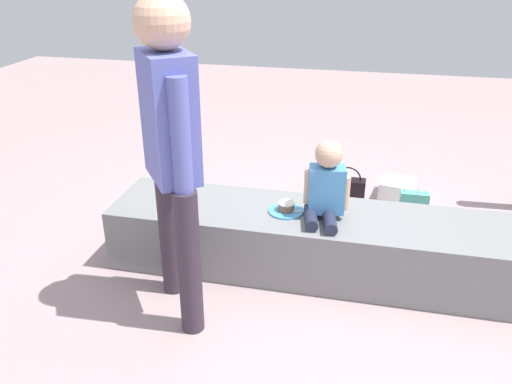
# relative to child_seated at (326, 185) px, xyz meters

# --- Properties ---
(ground_plane) EXTENTS (12.00, 12.00, 0.00)m
(ground_plane) POSITION_rel_child_seated_xyz_m (-0.06, 0.03, -0.61)
(ground_plane) COLOR #A88F91
(concrete_ledge) EXTENTS (2.55, 0.58, 0.40)m
(concrete_ledge) POSITION_rel_child_seated_xyz_m (-0.06, 0.03, -0.41)
(concrete_ledge) COLOR gray
(concrete_ledge) RESTS_ON ground_plane
(child_seated) EXTENTS (0.28, 0.33, 0.48)m
(child_seated) POSITION_rel_child_seated_xyz_m (0.00, 0.00, 0.00)
(child_seated) COLOR #242940
(child_seated) RESTS_ON concrete_ledge
(adult_standing) EXTENTS (0.38, 0.43, 1.71)m
(adult_standing) POSITION_rel_child_seated_xyz_m (-0.73, -0.53, 0.42)
(adult_standing) COLOR #362B38
(adult_standing) RESTS_ON ground_plane
(cake_plate) EXTENTS (0.22, 0.22, 0.07)m
(cake_plate) POSITION_rel_child_seated_xyz_m (-0.24, 0.02, -0.19)
(cake_plate) COLOR #4CA5D8
(cake_plate) RESTS_ON concrete_ledge
(gift_bag) EXTENTS (0.20, 0.08, 0.31)m
(gift_bag) POSITION_rel_child_seated_xyz_m (0.59, 0.76, -0.47)
(gift_bag) COLOR #59C6B2
(gift_bag) RESTS_ON ground_plane
(water_bottle_near_gift) EXTENTS (0.07, 0.07, 0.21)m
(water_bottle_near_gift) POSITION_rel_child_seated_xyz_m (-0.66, 0.51, -0.52)
(water_bottle_near_gift) COLOR silver
(water_bottle_near_gift) RESTS_ON ground_plane
(party_cup_red) EXTENTS (0.08, 0.08, 0.10)m
(party_cup_red) POSITION_rel_child_seated_xyz_m (-0.04, 1.33, -0.56)
(party_cup_red) COLOR red
(party_cup_red) RESTS_ON ground_plane
(cake_box_white) EXTENTS (0.32, 0.32, 0.14)m
(cake_box_white) POSITION_rel_child_seated_xyz_m (0.49, 1.25, -0.54)
(cake_box_white) COLOR white
(cake_box_white) RESTS_ON ground_plane
(handbag_black_leather) EXTENTS (0.29, 0.11, 0.30)m
(handbag_black_leather) POSITION_rel_child_seated_xyz_m (0.09, 1.07, -0.50)
(handbag_black_leather) COLOR black
(handbag_black_leather) RESTS_ON ground_plane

